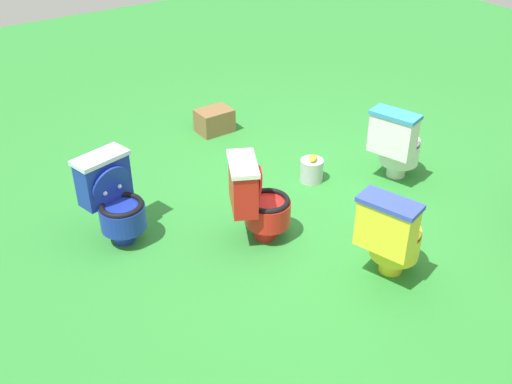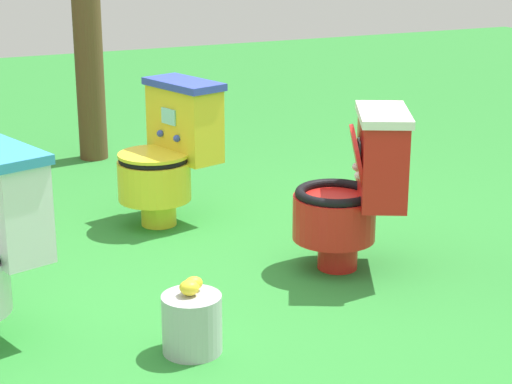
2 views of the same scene
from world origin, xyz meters
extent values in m
plane|color=#2D8433|center=(0.00, 0.00, 0.00)|extent=(14.00, 14.00, 0.00)
cylinder|color=yellow|center=(0.03, 1.07, 0.07)|extent=(0.23, 0.23, 0.14)
cylinder|color=yellow|center=(0.02, 1.06, 0.24)|extent=(0.47, 0.47, 0.20)
torus|color=black|center=(0.02, 1.06, 0.35)|extent=(0.45, 0.45, 0.04)
cylinder|color=#3347B2|center=(0.02, 1.06, 0.30)|extent=(0.30, 0.30, 0.01)
cube|color=yellow|center=(0.21, 1.12, 0.51)|extent=(0.31, 0.45, 0.37)
cube|color=#3347B2|center=(0.21, 1.12, 0.71)|extent=(0.34, 0.48, 0.04)
cube|color=#8CE0E5|center=(0.11, 1.09, 0.56)|extent=(0.04, 0.11, 0.08)
cylinder|color=yellow|center=(0.02, 1.06, 0.37)|extent=(0.45, 0.45, 0.02)
sphere|color=#3347B2|center=(0.13, 1.02, 0.46)|extent=(0.04, 0.04, 0.04)
sphere|color=#3347B2|center=(0.08, 1.16, 0.46)|extent=(0.04, 0.04, 0.04)
cylinder|color=white|center=(-1.03, 0.06, 0.07)|extent=(0.23, 0.23, 0.14)
cylinder|color=white|center=(-1.05, 0.05, 0.24)|extent=(0.46, 0.46, 0.20)
torus|color=black|center=(-1.05, 0.05, 0.35)|extent=(0.44, 0.44, 0.04)
cylinder|color=#338CBF|center=(-1.05, 0.05, 0.30)|extent=(0.30, 0.30, 0.01)
cube|color=white|center=(-0.86, 0.11, 0.51)|extent=(0.31, 0.45, 0.37)
cube|color=#338CBF|center=(-0.86, 0.11, 0.71)|extent=(0.34, 0.48, 0.04)
cube|color=#8CE0E5|center=(-0.96, 0.08, 0.56)|extent=(0.04, 0.11, 0.08)
cylinder|color=white|center=(-1.05, 0.05, 0.37)|extent=(0.45, 0.45, 0.02)
sphere|color=#338CBF|center=(-0.94, 0.02, 0.46)|extent=(0.04, 0.04, 0.04)
sphere|color=#338CBF|center=(-0.98, 0.15, 0.46)|extent=(0.04, 0.04, 0.04)
cylinder|color=#192D9E|center=(1.57, -0.43, 0.07)|extent=(0.22, 0.22, 0.14)
cylinder|color=#192D9E|center=(1.57, -0.41, 0.24)|extent=(0.45, 0.45, 0.20)
torus|color=black|center=(1.57, -0.41, 0.35)|extent=(0.43, 0.43, 0.04)
cylinder|color=silver|center=(1.57, -0.41, 0.30)|extent=(0.29, 0.29, 0.01)
cube|color=#192D9E|center=(1.62, -0.61, 0.51)|extent=(0.44, 0.28, 0.37)
cube|color=silver|center=(1.62, -0.61, 0.71)|extent=(0.47, 0.31, 0.04)
cube|color=#8CE0E5|center=(1.59, -0.51, 0.56)|extent=(0.11, 0.03, 0.08)
cylinder|color=#192D9E|center=(1.59, -0.51, 0.49)|extent=(0.36, 0.17, 0.35)
sphere|color=silver|center=(1.52, -0.52, 0.46)|extent=(0.04, 0.04, 0.04)
sphere|color=silver|center=(1.66, -0.49, 0.46)|extent=(0.04, 0.04, 0.04)
cylinder|color=red|center=(0.59, 0.17, 0.07)|extent=(0.24, 0.24, 0.14)
cylinder|color=red|center=(0.57, 0.18, 0.24)|extent=(0.50, 0.50, 0.20)
torus|color=black|center=(0.57, 0.18, 0.35)|extent=(0.47, 0.47, 0.04)
cylinder|color=white|center=(0.57, 0.18, 0.30)|extent=(0.32, 0.32, 0.01)
cube|color=red|center=(0.75, 0.10, 0.51)|extent=(0.35, 0.45, 0.37)
cube|color=white|center=(0.75, 0.10, 0.71)|extent=(0.38, 0.48, 0.04)
cube|color=#8CE0E5|center=(0.66, 0.14, 0.56)|extent=(0.06, 0.10, 0.08)
cylinder|color=red|center=(0.66, 0.14, 0.49)|extent=(0.24, 0.35, 0.35)
sphere|color=white|center=(0.62, 0.08, 0.46)|extent=(0.04, 0.04, 0.04)
sphere|color=white|center=(0.68, 0.20, 0.46)|extent=(0.04, 0.04, 0.04)
cube|color=brown|center=(-0.06, -1.74, 0.13)|extent=(0.38, 0.29, 0.26)
cylinder|color=#B7B7BF|center=(-0.29, -0.32, 0.11)|extent=(0.22, 0.22, 0.22)
ellipsoid|color=yellow|center=(-0.30, -0.31, 0.25)|extent=(0.07, 0.05, 0.05)
ellipsoid|color=yellow|center=(-0.27, -0.29, 0.25)|extent=(0.07, 0.05, 0.05)
ellipsoid|color=yellow|center=(-0.30, -0.32, 0.25)|extent=(0.07, 0.05, 0.05)
camera|label=1|loc=(2.89, 3.46, 2.98)|focal=42.08mm
camera|label=2|loc=(-1.30, -3.16, 1.55)|focal=63.59mm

